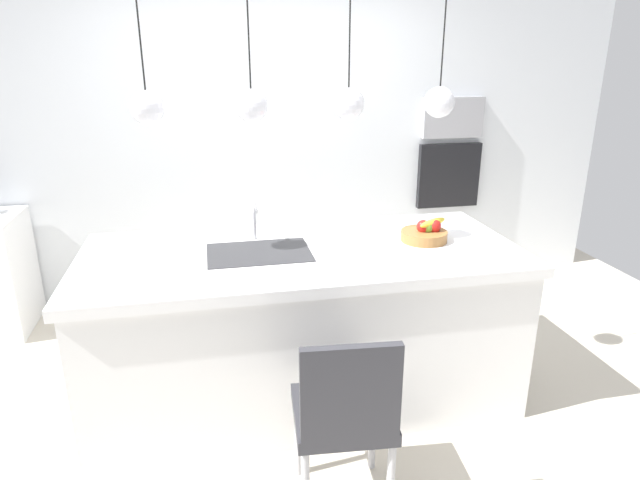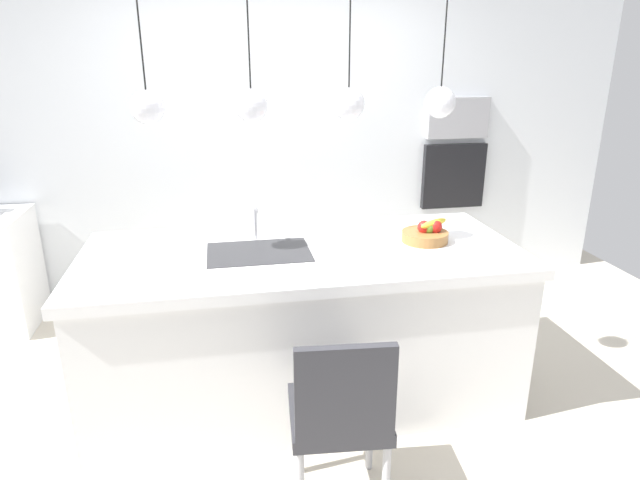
{
  "view_description": "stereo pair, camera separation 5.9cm",
  "coord_description": "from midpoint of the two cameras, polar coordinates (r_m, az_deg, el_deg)",
  "views": [
    {
      "loc": [
        -0.48,
        -2.8,
        1.95
      ],
      "look_at": [
        0.1,
        0.0,
        0.98
      ],
      "focal_mm": 30.46,
      "sensor_mm": 36.0,
      "label": 1
    },
    {
      "loc": [
        -0.42,
        -2.81,
        1.95
      ],
      "look_at": [
        0.1,
        0.0,
        0.98
      ],
      "focal_mm": 30.46,
      "sensor_mm": 36.0,
      "label": 2
    }
  ],
  "objects": [
    {
      "name": "faucet",
      "position": [
        3.15,
        -7.44,
        2.43
      ],
      "size": [
        0.02,
        0.17,
        0.22
      ],
      "color": "silver",
      "rests_on": "kitchen_island"
    },
    {
      "name": "pendant_light_center_left",
      "position": [
        2.82,
        -7.84,
        13.87
      ],
      "size": [
        0.16,
        0.16,
        0.76
      ],
      "color": "silver"
    },
    {
      "name": "back_wall",
      "position": [
        4.52,
        -5.98,
        10.49
      ],
      "size": [
        6.0,
        0.1,
        2.6
      ],
      "primitive_type": "cube",
      "color": "white",
      "rests_on": "ground"
    },
    {
      "name": "oven",
      "position": [
        4.94,
        12.98,
        6.65
      ],
      "size": [
        0.56,
        0.08,
        0.56
      ],
      "primitive_type": "cube",
      "color": "black",
      "rests_on": "back_wall"
    },
    {
      "name": "microwave",
      "position": [
        4.86,
        13.42,
        12.42
      ],
      "size": [
        0.54,
        0.08,
        0.34
      ],
      "primitive_type": "cube",
      "color": "#9E9EA3",
      "rests_on": "back_wall"
    },
    {
      "name": "chair_near",
      "position": [
        2.41,
        1.9,
        -17.66
      ],
      "size": [
        0.46,
        0.45,
        0.91
      ],
      "color": "#333338",
      "rests_on": "ground"
    },
    {
      "name": "floor",
      "position": [
        3.45,
        -2.2,
        -15.65
      ],
      "size": [
        6.6,
        6.6,
        0.0
      ],
      "primitive_type": "plane",
      "color": "beige",
      "rests_on": "ground"
    },
    {
      "name": "sink_basin",
      "position": [
        2.99,
        -6.99,
        -1.41
      ],
      "size": [
        0.56,
        0.4,
        0.02
      ],
      "primitive_type": "cube",
      "color": "#2D2D30",
      "rests_on": "kitchen_island"
    },
    {
      "name": "pendant_light_right",
      "position": [
        3.06,
        11.87,
        14.04
      ],
      "size": [
        0.16,
        0.16,
        0.76
      ],
      "color": "silver"
    },
    {
      "name": "fruit_bowl",
      "position": [
        3.2,
        10.51,
        0.74
      ],
      "size": [
        0.27,
        0.27,
        0.14
      ],
      "color": "#9E6B38",
      "rests_on": "kitchen_island"
    },
    {
      "name": "pendant_light_center_right",
      "position": [
        2.9,
        2.42,
        14.16
      ],
      "size": [
        0.16,
        0.16,
        0.76
      ],
      "color": "silver"
    },
    {
      "name": "kitchen_island",
      "position": [
        3.21,
        -2.3,
        -8.78
      ],
      "size": [
        2.42,
        1.07,
        0.93
      ],
      "color": "white",
      "rests_on": "ground"
    },
    {
      "name": "pendant_light_left",
      "position": [
        2.83,
        -18.31,
        13.14
      ],
      "size": [
        0.16,
        0.16,
        0.76
      ],
      "color": "silver"
    }
  ]
}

